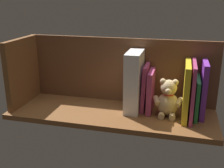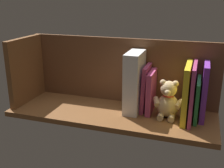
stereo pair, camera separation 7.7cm
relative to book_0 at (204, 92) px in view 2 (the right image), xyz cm
name	(u,v)px [view 2 (the right image)]	position (x,y,z in cm)	size (l,w,h in cm)	color
ground_plane	(112,113)	(37.59, 4.99, -12.64)	(89.03, 31.17, 2.20)	brown
shelf_back_panel	(121,70)	(37.59, -8.35, 3.56)	(89.03, 1.50, 30.20)	brown
shelf_side_divider	(26,70)	(80.10, 4.99, 3.56)	(2.40, 25.17, 30.20)	brown
book_0	(204,92)	(0.00, 0.00, 0.00)	(2.07, 14.39, 23.07)	purple
book_1	(197,99)	(2.38, 1.00, -3.27)	(1.41, 16.39, 16.54)	green
book_2	(193,93)	(4.41, 2.87, 0.07)	(1.38, 20.14, 23.22)	#B23F72
book_3	(186,92)	(6.81, 2.69, -0.07)	(2.14, 19.78, 22.94)	yellow
teddy_bear	(168,101)	(13.82, 3.40, -4.50)	(12.98, 10.15, 15.99)	#D1B284
book_4	(151,92)	(21.53, -0.13, -2.52)	(2.22, 14.13, 18.03)	#B23F72
book_5	(146,88)	(24.14, -0.90, -1.45)	(1.72, 12.60, 20.18)	#B23F72
dictionary_thick_white	(134,82)	(28.79, 0.89, 1.50)	(6.29, 15.96, 26.08)	white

